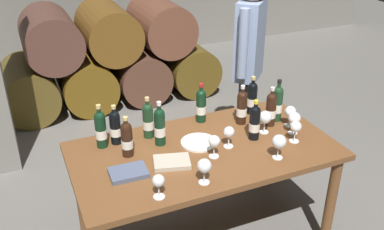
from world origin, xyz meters
The scene contains 26 objects.
barrel_stack centered at (0.00, 2.60, 0.53)m, with size 2.49×0.90×1.15m.
dining_table centered at (0.00, 0.00, 0.67)m, with size 1.70×0.90×0.76m.
wine_bottle_0 centered at (0.65, 0.15, 0.90)m, with size 0.07×0.07×0.32m.
wine_bottle_1 centered at (0.56, 0.11, 0.89)m, with size 0.07×0.07×0.29m.
wine_bottle_2 centered at (-0.24, 0.17, 0.89)m, with size 0.07×0.07×0.31m.
wine_bottle_3 centered at (-0.47, 0.12, 0.88)m, with size 0.07×0.07×0.27m.
wine_bottle_4 centered at (0.54, 0.32, 0.89)m, with size 0.07×0.07×0.29m.
wine_bottle_5 centered at (0.14, 0.36, 0.89)m, with size 0.07×0.07×0.29m.
wine_bottle_6 centered at (-0.28, 0.29, 0.89)m, with size 0.07×0.07×0.29m.
wine_bottle_7 centered at (0.36, -0.01, 0.88)m, with size 0.07×0.07×0.28m.
wine_bottle_8 centered at (0.39, 0.21, 0.89)m, with size 0.07×0.07×0.29m.
wine_bottle_9 centered at (-0.50, 0.30, 0.88)m, with size 0.07×0.07×0.27m.
wine_bottle_10 centered at (-0.60, 0.29, 0.89)m, with size 0.07×0.07×0.30m.
wine_glass_0 centered at (-0.44, -0.36, 0.86)m, with size 0.07×0.07×0.14m.
wine_glass_1 centered at (0.37, -0.28, 0.87)m, with size 0.09×0.09×0.16m.
wine_glass_2 centered at (0.59, -0.15, 0.87)m, with size 0.08×0.08×0.15m.
wine_glass_3 centered at (0.64, -0.06, 0.87)m, with size 0.09×0.09×0.16m.
wine_glass_4 centered at (0.47, 0.03, 0.87)m, with size 0.09×0.09×0.16m.
wine_glass_5 centered at (0.68, 0.04, 0.87)m, with size 0.08×0.08×0.15m.
wine_glass_6 centered at (0.15, -0.04, 0.86)m, with size 0.07×0.07×0.15m.
wine_glass_7 centered at (-0.16, -0.33, 0.87)m, with size 0.08×0.08×0.16m.
wine_glass_8 centered at (0.02, -0.11, 0.87)m, with size 0.08×0.08×0.15m.
tasting_notebook centered at (-0.26, -0.08, 0.77)m, with size 0.22×0.16×0.03m, color #B2A893.
leather_ledger centered at (-0.53, -0.08, 0.77)m, with size 0.22×0.16×0.03m, color #4C5670.
serving_plate centered at (-0.01, 0.07, 0.77)m, with size 0.24×0.24×0.01m, color white.
sommelier_presenting centered at (0.75, 0.75, 1.04)m, with size 0.37×0.37×1.72m.
Camera 1 is at (-1.02, -2.15, 2.23)m, focal length 40.42 mm.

